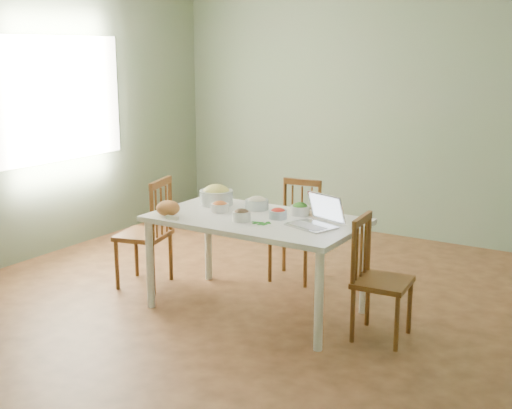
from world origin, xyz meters
The scene contains 19 objects.
floor centered at (0.00, 0.00, 0.00)m, with size 5.00×5.00×0.00m, color #4B2E1A.
wall_back centered at (0.00, 2.50, 1.35)m, with size 5.00×0.00×2.70m, color slate.
wall_left centered at (-2.50, 0.00, 1.35)m, with size 0.00×5.00×2.70m, color slate.
window_left centered at (-2.48, 0.30, 1.50)m, with size 0.04×1.60×1.20m, color white.
dining_table centered at (0.02, -0.11, 0.37)m, with size 1.58×0.89×0.74m, color white, non-canonical shape.
chair_far centered at (-0.07, 0.67, 0.43)m, with size 0.38×0.36×0.86m, color #5B3512, non-canonical shape.
chair_left centered at (-1.09, -0.13, 0.46)m, with size 0.41×0.39×0.93m, color #5B3512, non-canonical shape.
chair_right centered at (1.03, -0.08, 0.43)m, with size 0.38×0.36×0.86m, color #5B3512, non-canonical shape.
bread_boule centered at (-0.57, -0.42, 0.80)m, with size 0.18×0.18×0.12m, color #BD783B.
butter_stick centered at (-0.47, -0.49, 0.75)m, with size 0.10×0.03×0.03m, color beige.
bowl_squash centered at (-0.48, 0.08, 0.82)m, with size 0.27×0.27×0.16m, color #DBC354, non-canonical shape.
bowl_carrot centered at (-0.32, -0.10, 0.78)m, with size 0.14×0.14×0.08m, color #C8602F, non-canonical shape.
bowl_onion centered at (-0.11, 0.12, 0.79)m, with size 0.18×0.18×0.10m, color silver, non-canonical shape.
bowl_mushroom centered at (-0.01, -0.26, 0.78)m, with size 0.13×0.13×0.09m, color black, non-canonical shape.
bowl_redpep centered at (0.18, -0.05, 0.78)m, with size 0.13×0.13×0.08m, color red, non-canonical shape.
bowl_broccoli centered at (0.26, 0.14, 0.78)m, with size 0.15×0.15×0.09m, color #144612, non-canonical shape.
flatbread centered at (0.41, 0.22, 0.75)m, with size 0.20×0.20×0.02m, color beige.
basil_bunch centered at (0.14, -0.24, 0.75)m, with size 0.17×0.17×0.02m, color #1C671C, non-canonical shape.
laptop centered at (0.50, -0.14, 0.85)m, with size 0.33×0.30×0.22m, color #BDBDC2, non-canonical shape.
Camera 1 is at (2.57, -4.20, 1.97)m, focal length 46.51 mm.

